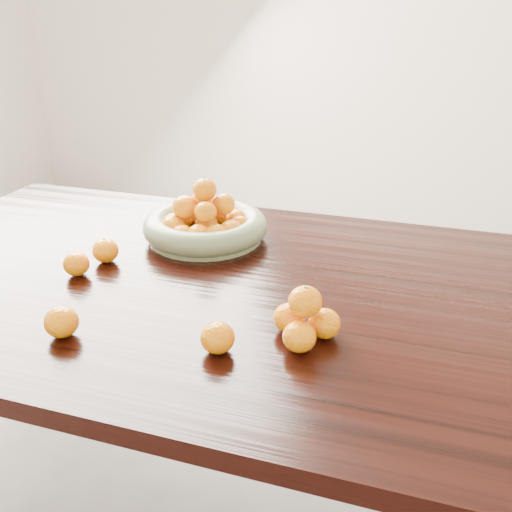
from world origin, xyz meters
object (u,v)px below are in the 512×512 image
(dining_table, at_px, (269,322))
(orange_pyramid, at_px, (304,320))
(loose_orange_0, at_px, (105,251))
(fruit_bowl, at_px, (205,224))

(dining_table, distance_m, orange_pyramid, 0.26)
(dining_table, height_order, orange_pyramid, orange_pyramid)
(orange_pyramid, bearing_deg, dining_table, 123.86)
(loose_orange_0, bearing_deg, dining_table, -0.99)
(loose_orange_0, bearing_deg, orange_pyramid, -19.56)
(fruit_bowl, relative_size, orange_pyramid, 2.53)
(fruit_bowl, relative_size, loose_orange_0, 5.19)
(dining_table, distance_m, fruit_bowl, 0.35)
(loose_orange_0, bearing_deg, fruit_bowl, 50.04)
(orange_pyramid, xyz_separation_m, loose_orange_0, (-0.53, 0.19, -0.01))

